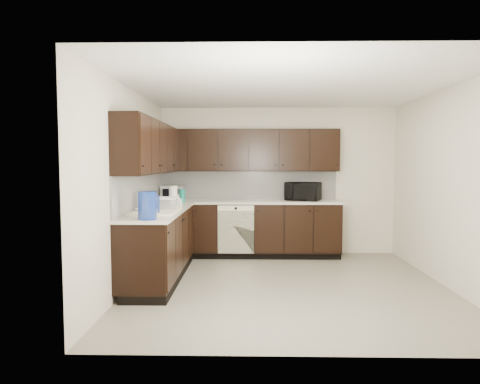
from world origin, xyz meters
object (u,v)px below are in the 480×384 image
(microwave, at_px, (303,191))
(sink, at_px, (155,217))
(storage_bin, at_px, (161,204))
(toaster_oven, at_px, (174,193))
(blue_pitcher, at_px, (147,206))

(microwave, bearing_deg, sink, -118.67)
(sink, relative_size, storage_bin, 2.05)
(sink, distance_m, microwave, 2.70)
(microwave, relative_size, storage_bin, 1.36)
(storage_bin, bearing_deg, toaster_oven, 93.51)
(sink, xyz_separation_m, toaster_oven, (-0.07, 1.73, 0.18))
(storage_bin, bearing_deg, microwave, 34.36)
(microwave, xyz_separation_m, blue_pitcher, (-2.02, -2.40, 0.00))
(toaster_oven, xyz_separation_m, storage_bin, (0.09, -1.43, -0.04))
(microwave, distance_m, storage_bin, 2.50)
(microwave, relative_size, blue_pitcher, 1.76)
(toaster_oven, distance_m, storage_bin, 1.43)
(microwave, relative_size, toaster_oven, 1.40)
(sink, height_order, microwave, microwave)
(toaster_oven, xyz_separation_m, blue_pitcher, (0.13, -2.42, 0.03))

